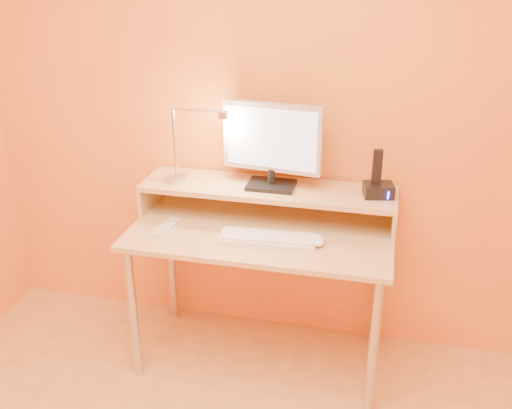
% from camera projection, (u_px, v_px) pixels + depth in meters
% --- Properties ---
extents(wall_back, '(3.00, 0.04, 2.50)m').
position_uv_depth(wall_back, '(276.00, 100.00, 2.71)').
color(wall_back, '#F8A438').
rests_on(wall_back, floor).
extents(desk_leg_fl, '(0.04, 0.04, 0.69)m').
position_uv_depth(desk_leg_fl, '(133.00, 314.00, 2.68)').
color(desk_leg_fl, '#BCBCC3').
rests_on(desk_leg_fl, floor).
extents(desk_leg_fr, '(0.04, 0.04, 0.69)m').
position_uv_depth(desk_leg_fr, '(373.00, 348.00, 2.46)').
color(desk_leg_fr, '#BCBCC3').
rests_on(desk_leg_fr, floor).
extents(desk_leg_bl, '(0.04, 0.04, 0.69)m').
position_uv_depth(desk_leg_bl, '(172.00, 262.00, 3.13)').
color(desk_leg_bl, '#BCBCC3').
rests_on(desk_leg_bl, floor).
extents(desk_leg_br, '(0.04, 0.04, 0.69)m').
position_uv_depth(desk_leg_br, '(378.00, 286.00, 2.90)').
color(desk_leg_br, '#BCBCC3').
rests_on(desk_leg_br, floor).
extents(desk_lower, '(1.20, 0.60, 0.02)m').
position_uv_depth(desk_lower, '(260.00, 233.00, 2.65)').
color(desk_lower, tan).
rests_on(desk_lower, floor).
extents(shelf_riser_left, '(0.02, 0.30, 0.14)m').
position_uv_depth(shelf_riser_left, '(151.00, 193.00, 2.87)').
color(shelf_riser_left, tan).
rests_on(shelf_riser_left, desk_lower).
extents(shelf_riser_right, '(0.02, 0.30, 0.14)m').
position_uv_depth(shelf_riser_right, '(394.00, 216.00, 2.62)').
color(shelf_riser_right, tan).
rests_on(shelf_riser_right, desk_lower).
extents(desk_shelf, '(1.20, 0.30, 0.02)m').
position_uv_depth(desk_shelf, '(268.00, 189.00, 2.71)').
color(desk_shelf, tan).
rests_on(desk_shelf, desk_lower).
extents(monitor_foot, '(0.22, 0.16, 0.02)m').
position_uv_depth(monitor_foot, '(271.00, 185.00, 2.70)').
color(monitor_foot, black).
rests_on(monitor_foot, desk_shelf).
extents(monitor_neck, '(0.04, 0.04, 0.07)m').
position_uv_depth(monitor_neck, '(271.00, 176.00, 2.68)').
color(monitor_neck, black).
rests_on(monitor_neck, monitor_foot).
extents(monitor_panel, '(0.47, 0.09, 0.32)m').
position_uv_depth(monitor_panel, '(272.00, 137.00, 2.62)').
color(monitor_panel, '#BBBBBD').
rests_on(monitor_panel, monitor_neck).
extents(monitor_back, '(0.42, 0.07, 0.27)m').
position_uv_depth(monitor_back, '(273.00, 136.00, 2.64)').
color(monitor_back, black).
rests_on(monitor_back, monitor_panel).
extents(monitor_screen, '(0.42, 0.06, 0.28)m').
position_uv_depth(monitor_screen, '(271.00, 139.00, 2.60)').
color(monitor_screen, '#BBCEFB').
rests_on(monitor_screen, monitor_panel).
extents(lamp_base, '(0.10, 0.10, 0.02)m').
position_uv_depth(lamp_base, '(177.00, 178.00, 2.77)').
color(lamp_base, '#BCBCC3').
rests_on(lamp_base, desk_shelf).
extents(lamp_post, '(0.01, 0.01, 0.33)m').
position_uv_depth(lamp_post, '(175.00, 143.00, 2.70)').
color(lamp_post, '#BCBCC3').
rests_on(lamp_post, lamp_base).
extents(lamp_arm, '(0.24, 0.01, 0.01)m').
position_uv_depth(lamp_arm, '(198.00, 110.00, 2.60)').
color(lamp_arm, '#BCBCC3').
rests_on(lamp_arm, lamp_post).
extents(lamp_head, '(0.04, 0.04, 0.03)m').
position_uv_depth(lamp_head, '(223.00, 115.00, 2.58)').
color(lamp_head, '#BCBCC3').
rests_on(lamp_head, lamp_arm).
extents(lamp_bulb, '(0.03, 0.03, 0.00)m').
position_uv_depth(lamp_bulb, '(223.00, 118.00, 2.59)').
color(lamp_bulb, '#FFEAC6').
rests_on(lamp_bulb, lamp_head).
extents(phone_dock, '(0.15, 0.12, 0.06)m').
position_uv_depth(phone_dock, '(378.00, 190.00, 2.59)').
color(phone_dock, black).
rests_on(phone_dock, desk_shelf).
extents(phone_handset, '(0.04, 0.03, 0.16)m').
position_uv_depth(phone_handset, '(377.00, 167.00, 2.55)').
color(phone_handset, black).
rests_on(phone_handset, phone_dock).
extents(phone_led, '(0.01, 0.00, 0.04)m').
position_uv_depth(phone_led, '(388.00, 195.00, 2.54)').
color(phone_led, '#3642F9').
rests_on(phone_led, phone_dock).
extents(keyboard, '(0.43, 0.16, 0.02)m').
position_uv_depth(keyboard, '(268.00, 239.00, 2.54)').
color(keyboard, silver).
rests_on(keyboard, desk_lower).
extents(mouse, '(0.09, 0.12, 0.04)m').
position_uv_depth(mouse, '(317.00, 240.00, 2.52)').
color(mouse, white).
rests_on(mouse, desk_lower).
extents(remote_control, '(0.07, 0.19, 0.02)m').
position_uv_depth(remote_control, '(166.00, 227.00, 2.66)').
color(remote_control, silver).
rests_on(remote_control, desk_lower).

